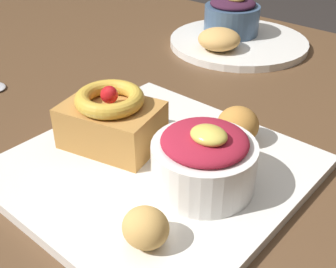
# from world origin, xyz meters

# --- Properties ---
(dining_table) EXTENTS (1.37, 0.90, 0.73)m
(dining_table) POSITION_xyz_m (0.00, 0.00, 0.64)
(dining_table) COLOR brown
(dining_table) RESTS_ON ground_plane
(front_plate) EXTENTS (0.28, 0.28, 0.01)m
(front_plate) POSITION_xyz_m (0.05, -0.10, 0.74)
(front_plate) COLOR white
(front_plate) RESTS_ON dining_table
(cake_slice) EXTENTS (0.12, 0.10, 0.07)m
(cake_slice) POSITION_xyz_m (-0.01, -0.10, 0.77)
(cake_slice) COLOR #B77F3D
(cake_slice) RESTS_ON front_plate
(berry_ramekin) EXTENTS (0.10, 0.10, 0.07)m
(berry_ramekin) POSITION_xyz_m (0.11, -0.10, 0.77)
(berry_ramekin) COLOR white
(berry_ramekin) RESTS_ON front_plate
(fritter_front) EXTENTS (0.04, 0.04, 0.03)m
(fritter_front) POSITION_xyz_m (0.12, -0.19, 0.76)
(fritter_front) COLOR tan
(fritter_front) RESTS_ON front_plate
(fritter_middle) EXTENTS (0.05, 0.05, 0.04)m
(fritter_middle) POSITION_xyz_m (0.09, -0.01, 0.76)
(fritter_middle) COLOR #BC7F38
(fritter_middle) RESTS_ON front_plate
(back_plate) EXTENTS (0.24, 0.24, 0.01)m
(back_plate) POSITION_xyz_m (-0.09, 0.27, 0.74)
(back_plate) COLOR white
(back_plate) RESTS_ON dining_table
(back_ramekin) EXTENTS (0.10, 0.10, 0.07)m
(back_ramekin) POSITION_xyz_m (-0.12, 0.29, 0.77)
(back_ramekin) COLOR #3D5675
(back_ramekin) RESTS_ON back_plate
(back_pastry) EXTENTS (0.07, 0.07, 0.03)m
(back_pastry) POSITION_xyz_m (-0.09, 0.21, 0.76)
(back_pastry) COLOR tan
(back_pastry) RESTS_ON back_plate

